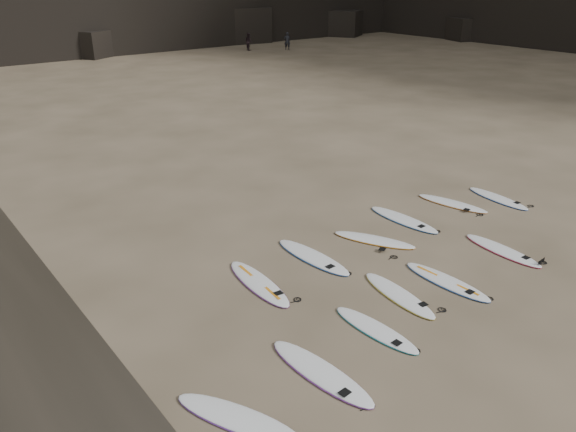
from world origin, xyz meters
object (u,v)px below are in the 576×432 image
Objects in this scene: surfboard_8 at (403,219)px; surfboard_7 at (374,240)px; person_b at (249,42)px; surfboard_3 at (447,281)px; surfboard_10 at (498,198)px; surfboard_9 at (452,203)px; surfboard_5 at (259,283)px; surfboard_0 at (321,372)px; surfboard_11 at (237,417)px; surfboard_6 at (313,257)px; surfboard_1 at (376,329)px; person_a at (287,41)px; surfboard_2 at (399,295)px; surfboard_4 at (502,250)px.

surfboard_7 is at bearing -167.29° from surfboard_8.
surfboard_3 is at bearing 159.40° from person_b.
surfboard_8 is 4.07m from surfboard_10.
surfboard_3 is at bearing -155.96° from surfboard_9.
surfboard_0 is at bearing -101.08° from surfboard_5.
surfboard_5 reaches higher than surfboard_3.
surfboard_11 is at bearing 175.74° from surfboard_0.
person_b reaches higher than surfboard_6.
surfboard_5 reaches higher than surfboard_11.
surfboard_6 is at bearing 145.45° from surfboard_7.
surfboard_11 reaches higher than surfboard_7.
surfboard_10 is (9.92, -0.41, -0.00)m from surfboard_5.
surfboard_10 reaches higher than surfboard_1.
person_a is (26.11, 34.86, 0.80)m from surfboard_6.
surfboard_6 is at bearing 105.22° from surfboard_2.
surfboard_4 is at bearing 1.47° from surfboard_1.
surfboard_9 is at bearing -21.98° from surfboard_7.
person_a reaches higher than surfboard_0.
surfboard_5 is (1.01, 3.59, -0.00)m from surfboard_0.
surfboard_8 reaches higher than surfboard_4.
surfboard_6 is 43.46m from person_b.
surfboard_1 is 47.01m from person_b.
surfboard_11 is (-11.28, -3.88, 0.00)m from surfboard_9.
surfboard_3 is at bearing -19.93° from surfboard_11.
surfboard_0 is 1.16× the size of surfboard_1.
surfboard_3 is 2.68m from surfboard_4.
surfboard_3 is at bearing -62.18° from surfboard_6.
surfboard_11 is at bearing -172.69° from surfboard_9.
surfboard_11 is (-6.86, -0.71, -0.00)m from surfboard_3.
surfboard_9 is 1.52× the size of person_b.
surfboard_4 is 3.51m from surfboard_9.
surfboard_0 reaches higher than surfboard_9.
surfboard_1 is at bearing -69.68° from surfboard_5.
surfboard_7 is at bearing 157.95° from person_b.
person_b is (27.94, 40.75, 0.78)m from surfboard_11.
surfboard_2 is 7.82m from surfboard_10.
person_b reaches higher than surfboard_0.
person_a is (31.12, 38.70, 0.80)m from surfboard_11.
surfboard_5 is at bearing 69.55° from surfboard_0.
surfboard_8 is at bearing 97.59° from person_a.
person_a is at bearing -115.69° from person_b.
surfboard_0 reaches higher than surfboard_1.
person_b reaches higher than surfboard_11.
surfboard_1 is 0.95× the size of surfboard_10.
surfboard_2 is 0.99× the size of surfboard_9.
surfboard_0 is 1.07× the size of surfboard_11.
surfboard_5 reaches higher than surfboard_4.
surfboard_6 is at bearing 11.65° from surfboard_11.
surfboard_1 is 8.16m from surfboard_9.
surfboard_2 is at bearing -157.45° from surfboard_10.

